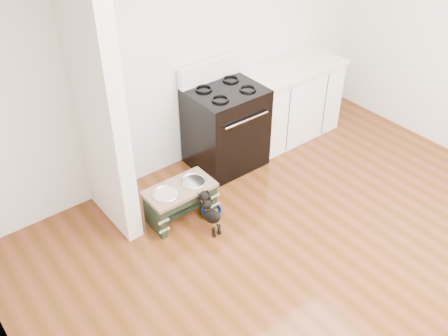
% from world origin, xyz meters
% --- Properties ---
extents(ground, '(5.00, 5.00, 0.00)m').
position_xyz_m(ground, '(0.00, 0.00, 0.00)').
color(ground, '#4F2B0E').
rests_on(ground, ground).
extents(room_shell, '(5.00, 5.00, 5.00)m').
position_xyz_m(room_shell, '(0.00, 0.00, 1.62)').
color(room_shell, silver).
rests_on(room_shell, ground).
extents(partition_wall, '(0.15, 0.80, 2.70)m').
position_xyz_m(partition_wall, '(-1.18, 2.10, 1.35)').
color(partition_wall, silver).
rests_on(partition_wall, ground).
extents(oven_range, '(0.76, 0.69, 1.14)m').
position_xyz_m(oven_range, '(0.25, 2.16, 0.48)').
color(oven_range, black).
rests_on(oven_range, ground).
extents(cabinet_run, '(1.24, 0.64, 0.91)m').
position_xyz_m(cabinet_run, '(1.23, 2.18, 0.45)').
color(cabinet_run, white).
rests_on(cabinet_run, ground).
extents(dog_feeder, '(0.67, 0.36, 0.38)m').
position_xyz_m(dog_feeder, '(-0.67, 1.68, 0.26)').
color(dog_feeder, black).
rests_on(dog_feeder, ground).
extents(puppy, '(0.12, 0.35, 0.41)m').
position_xyz_m(puppy, '(-0.55, 1.37, 0.22)').
color(puppy, black).
rests_on(puppy, ground).
extents(floor_bowl, '(0.25, 0.25, 0.06)m').
position_xyz_m(floor_bowl, '(-0.42, 1.53, 0.03)').
color(floor_bowl, navy).
rests_on(floor_bowl, ground).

